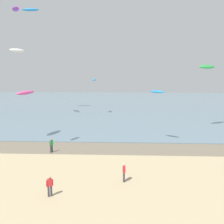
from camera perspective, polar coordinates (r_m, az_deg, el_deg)
The scene contains 12 objects.
wet_sand_strip at distance 34.27m, azimuth -2.94°, elevation -7.70°, with size 120.00×5.06×0.01m, color #7A6D59.
sea at distance 70.89m, azimuth -0.09°, elevation 1.42°, with size 160.00×70.00×0.10m, color slate.
person_by_waterline at distance 22.58m, azimuth -13.09°, elevation -14.96°, with size 0.50×0.38×1.71m.
person_left_flank at distance 33.25m, azimuth -12.77°, elevation -6.84°, with size 0.39×0.48×1.71m.
person_far_down_beach at distance 24.60m, azimuth 2.55°, elevation -12.59°, with size 0.26×0.57×1.71m.
kite_aloft_1 at distance 32.35m, azimuth -19.48°, elevation 12.26°, with size 2.05×0.65×0.33m, color white.
kite_aloft_2 at distance 61.23m, azimuth -16.97°, elevation 20.07°, with size 3.52×1.13×0.56m, color #2384D1.
kite_aloft_4 at distance 53.69m, azimuth -19.81°, elevation 19.88°, with size 3.44×1.10×0.55m, color purple.
kite_aloft_5 at distance 44.99m, azimuth 19.47°, elevation 9.06°, with size 3.34×1.07×0.53m, color green.
kite_aloft_6 at distance 56.33m, azimuth -3.78°, elevation 6.83°, with size 2.42×0.77×0.39m, color #2384D1.
kite_aloft_7 at distance 38.73m, azimuth -17.91°, elevation 3.93°, with size 3.47×1.11×0.56m, color #E54C99.
kite_aloft_8 at distance 35.15m, azimuth 9.56°, elevation 4.29°, with size 2.12×0.68×0.34m, color #2384D1.
Camera 1 is at (3.16, -6.72, 10.24)m, focal length 43.06 mm.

